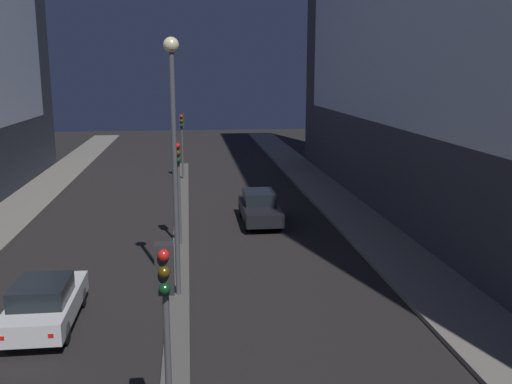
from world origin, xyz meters
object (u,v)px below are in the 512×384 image
traffic_light_far (182,131)px  traffic_light_mid (178,169)px  traffic_light_near (166,308)px  car_left_lane (45,303)px  car_right_lane (260,207)px  street_lamp (174,132)px

traffic_light_far → traffic_light_mid: bearing=-90.0°
traffic_light_near → traffic_light_far: size_ratio=1.00×
car_left_lane → car_right_lane: bearing=54.7°
street_lamp → car_right_lane: bearing=67.0°
traffic_light_near → car_right_lane: 18.21m
traffic_light_near → car_left_lane: 8.21m
street_lamp → car_right_lane: 10.89m
traffic_light_mid → car_left_lane: bearing=-117.4°
traffic_light_far → car_right_lane: bearing=-71.6°
traffic_light_mid → street_lamp: (0.00, -5.60, 2.17)m
traffic_light_mid → street_lamp: size_ratio=0.53×
traffic_light_near → traffic_light_mid: size_ratio=1.00×
traffic_light_mid → car_left_lane: (-3.84, -7.41, -2.60)m
traffic_light_mid → car_right_lane: 5.75m
traffic_light_mid → car_right_lane: bearing=41.7°
traffic_light_mid → traffic_light_far: same height
traffic_light_far → street_lamp: 20.69m
car_left_lane → street_lamp: bearing=25.2°
car_left_lane → traffic_light_near: bearing=-60.5°
traffic_light_near → car_right_lane: traffic_light_near is taller
traffic_light_mid → car_left_lane: 8.74m
traffic_light_near → traffic_light_far: same height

